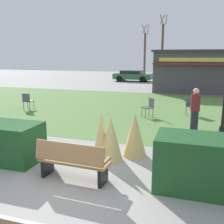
{
  "coord_description": "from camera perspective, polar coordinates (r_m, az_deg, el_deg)",
  "views": [
    {
      "loc": [
        2.6,
        -4.77,
        2.86
      ],
      "look_at": [
        0.02,
        3.48,
        0.98
      ],
      "focal_mm": 41.95,
      "sensor_mm": 36.0,
      "label": 1
    }
  ],
  "objects": [
    {
      "name": "ground_plane",
      "position": [
        6.14,
        -10.34,
        -15.66
      ],
      "size": [
        80.0,
        80.0,
        0.0
      ],
      "primitive_type": "plane",
      "color": "#999691"
    },
    {
      "name": "lawn_patch",
      "position": [
        14.45,
        6.64,
        0.81
      ],
      "size": [
        36.0,
        12.0,
        0.01
      ],
      "primitive_type": "cube",
      "color": "#5B8442",
      "rests_on": "ground_plane"
    },
    {
      "name": "park_bench",
      "position": [
        6.17,
        -8.63,
        -10.5
      ],
      "size": [
        1.72,
        0.61,
        0.95
      ],
      "color": "#9E7547",
      "rests_on": "ground_plane"
    },
    {
      "name": "hedge_right",
      "position": [
        6.0,
        18.58,
        -10.58
      ],
      "size": [
        1.87,
        1.1,
        1.18
      ],
      "primitive_type": "cube",
      "color": "#1E4C23",
      "rests_on": "ground_plane"
    },
    {
      "name": "ornamental_grass_behind_left",
      "position": [
        7.3,
        -2.34,
        -5.15
      ],
      "size": [
        0.53,
        0.53,
        1.34
      ],
      "primitive_type": "cone",
      "color": "tan",
      "rests_on": "ground_plane"
    },
    {
      "name": "ornamental_grass_behind_right",
      "position": [
        7.18,
        -0.3,
        -5.83
      ],
      "size": [
        0.67,
        0.67,
        1.25
      ],
      "primitive_type": "cone",
      "color": "tan",
      "rests_on": "ground_plane"
    },
    {
      "name": "ornamental_grass_behind_center",
      "position": [
        7.54,
        4.98,
        -4.9
      ],
      "size": [
        0.69,
        0.69,
        1.27
      ],
      "primitive_type": "cone",
      "color": "tan",
      "rests_on": "ground_plane"
    },
    {
      "name": "food_kiosk",
      "position": [
        21.99,
        21.09,
        8.3
      ],
      "size": [
        9.05,
        4.22,
        3.26
      ],
      "color": "#47424C",
      "rests_on": "ground_plane"
    },
    {
      "name": "cafe_chair_west",
      "position": [
        14.67,
        -17.97,
        2.54
      ],
      "size": [
        0.45,
        0.45,
        0.89
      ],
      "color": "#4C5156",
      "rests_on": "ground_plane"
    },
    {
      "name": "cafe_chair_east",
      "position": [
        12.39,
        8.11,
        1.32
      ],
      "size": [
        0.62,
        0.62,
        0.89
      ],
      "color": "#4C5156",
      "rests_on": "ground_plane"
    },
    {
      "name": "cafe_chair_center",
      "position": [
        13.19,
        16.85,
        1.58
      ],
      "size": [
        0.62,
        0.62,
        0.89
      ],
      "color": "#4C5156",
      "rests_on": "ground_plane"
    },
    {
      "name": "person_strolling",
      "position": [
        10.11,
        17.63,
        0.31
      ],
      "size": [
        0.34,
        0.34,
        1.69
      ],
      "rotation": [
        0.0,
        0.0,
        1.83
      ],
      "color": "#23232D",
      "rests_on": "ground_plane"
    },
    {
      "name": "parked_car_west_slot",
      "position": [
        29.58,
        4.48,
        7.94
      ],
      "size": [
        4.22,
        2.1,
        1.2
      ],
      "color": "#2D6638",
      "rests_on": "ground_plane"
    },
    {
      "name": "parked_car_center_slot",
      "position": [
        28.88,
        14.39,
        7.49
      ],
      "size": [
        4.29,
        2.23,
        1.2
      ],
      "color": "black",
      "rests_on": "ground_plane"
    },
    {
      "name": "tree_left_bg",
      "position": [
        36.08,
        7.15,
        12.45
      ],
      "size": [
        0.91,
        0.96,
        6.79
      ],
      "color": "brown",
      "rests_on": "ground_plane"
    },
    {
      "name": "tree_right_bg",
      "position": [
        32.68,
        10.88,
        12.99
      ],
      "size": [
        0.91,
        0.96,
        7.51
      ],
      "color": "brown",
      "rests_on": "ground_plane"
    }
  ]
}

